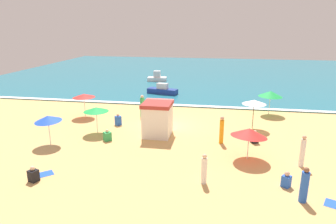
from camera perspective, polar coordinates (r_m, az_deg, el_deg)
The scene contains 23 objects.
ground_plane at distance 24.10m, azimuth -0.53°, elevation -2.68°, with size 60.00×60.00×0.00m, color #E5B26B.
ocean_water at distance 51.18m, azimuth 5.26°, elevation 7.46°, with size 60.00×44.00×0.10m, color teal.
wave_breaker_foam at distance 30.02m, azimuth 1.67°, elevation 1.36°, with size 57.00×0.70×0.01m, color white.
lifeguard_cabana at distance 21.82m, azimuth -1.99°, elevation -1.25°, with size 2.05×2.29×2.48m.
beach_umbrella_0 at distance 21.45m, azimuth -21.75°, elevation -1.16°, with size 2.42×2.43×2.08m.
beach_umbrella_1 at distance 22.77m, azimuth -13.44°, elevation 0.47°, with size 2.45×2.45×1.97m.
beach_umbrella_2 at distance 28.20m, azimuth 18.80°, elevation 3.27°, with size 2.21×2.20×2.17m.
beach_umbrella_3 at distance 27.09m, azimuth -15.61°, elevation 2.98°, with size 1.97×1.97×2.06m.
beach_umbrella_4 at distance 18.45m, azimuth 15.09°, elevation -3.74°, with size 2.97×2.98×2.04m.
beach_umbrella_6 at distance 23.97m, azimuth 15.99°, elevation 1.82°, with size 1.93×1.93×2.28m.
beachgoer_0 at distance 15.32m, azimuth 24.36°, elevation -12.59°, with size 0.47×0.47×1.72m.
beachgoer_1 at distance 21.51m, azimuth -11.38°, elevation -4.44°, with size 0.65×0.65×0.83m.
beachgoer_2 at distance 17.34m, azimuth -24.09°, elevation -10.78°, with size 0.56×0.56×0.85m.
beachgoer_3 at distance 15.60m, azimuth 6.83°, elevation -10.71°, with size 0.34×0.34×1.62m.
beachgoer_5 at distance 21.53m, azimuth 16.04°, elevation -4.65°, with size 0.58×0.58×0.89m.
beachgoer_6 at distance 24.59m, azimuth -9.40°, elevation -1.53°, with size 0.60×0.60×0.94m.
beachgoer_7 at distance 16.48m, azimuth 21.45°, elevation -11.88°, with size 0.54×0.54×0.84m.
beachgoer_8 at distance 26.48m, azimuth -4.86°, elevation 1.06°, with size 0.40×0.40×1.93m.
beachgoer_9 at distance 18.77m, azimuth 24.08°, elevation -6.83°, with size 0.37×0.37×1.89m.
beachgoer_10 at distance 20.75m, azimuth 10.10°, elevation -3.37°, with size 0.30×0.30×1.91m.
beach_towel_1 at distance 17.97m, azimuth -22.86°, elevation -10.90°, with size 1.36×1.33×0.01m.
small_boat_0 at distance 34.86m, azimuth -1.05°, elevation 4.14°, with size 3.63×1.86×1.22m.
small_boat_1 at distance 42.89m, azimuth -2.08°, elevation 6.49°, with size 2.72×1.57×1.42m.
Camera 1 is at (4.20, -22.41, 7.83)m, focal length 32.27 mm.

